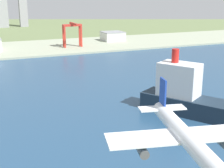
# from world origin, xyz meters

# --- Properties ---
(ground_plane) EXTENTS (2400.00, 2400.00, 0.00)m
(ground_plane) POSITION_xyz_m (0.00, 300.00, 0.00)
(ground_plane) COLOR #65764A
(water_bay) EXTENTS (840.00, 360.00, 0.15)m
(water_bay) POSITION_xyz_m (0.00, 240.00, 0.07)
(water_bay) COLOR navy
(water_bay) RESTS_ON ground
(industrial_pier) EXTENTS (840.00, 140.00, 2.50)m
(industrial_pier) POSITION_xyz_m (0.00, 490.00, 1.25)
(industrial_pier) COLOR #9CA48B
(industrial_pier) RESTS_ON ground
(airplane_landing) EXTENTS (40.50, 46.77, 14.40)m
(airplane_landing) POSITION_xyz_m (-25.24, 78.16, 43.56)
(airplane_landing) COLOR white
(cargo_ship) EXTENTS (55.00, 72.65, 42.79)m
(cargo_ship) POSITION_xyz_m (55.35, 184.73, 12.29)
(cargo_ship) COLOR #192838
(cargo_ship) RESTS_ON water_bay
(port_crane_red) EXTENTS (26.98, 34.21, 35.42)m
(port_crane_red) POSITION_xyz_m (57.90, 468.75, 28.18)
(port_crane_red) COLOR #B72D23
(port_crane_red) RESTS_ON industrial_pier
(warehouse_annex) EXTENTS (34.32, 32.82, 14.69)m
(warehouse_annex) POSITION_xyz_m (137.22, 506.65, 9.87)
(warehouse_annex) COLOR silver
(warehouse_annex) RESTS_ON industrial_pier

